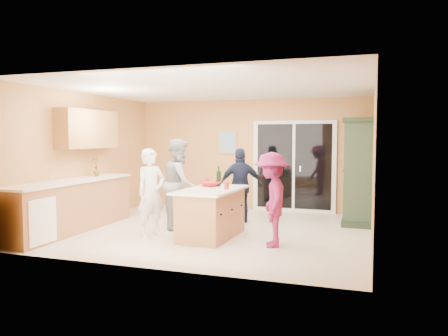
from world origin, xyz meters
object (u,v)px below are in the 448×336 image
(woman_magenta, at_px, (272,200))
(woman_white, at_px, (151,193))
(kitchen_island, at_px, (211,215))
(woman_grey, at_px, (180,183))
(woman_navy, at_px, (241,185))
(green_hutch, at_px, (358,173))

(woman_magenta, bearing_deg, woman_white, -106.42)
(kitchen_island, distance_m, woman_magenta, 1.20)
(kitchen_island, distance_m, woman_grey, 1.12)
(woman_grey, height_order, woman_magenta, woman_grey)
(kitchen_island, xyz_separation_m, woman_grey, (-0.85, 0.58, 0.45))
(kitchen_island, relative_size, woman_white, 1.07)
(woman_navy, bearing_deg, woman_white, 31.61)
(woman_grey, distance_m, woman_navy, 1.29)
(kitchen_island, relative_size, woman_navy, 1.09)
(woman_white, bearing_deg, woman_grey, 15.24)
(green_hutch, relative_size, woman_white, 1.37)
(kitchen_island, distance_m, woman_navy, 1.49)
(kitchen_island, relative_size, woman_grey, 0.96)
(woman_magenta, bearing_deg, green_hutch, 137.01)
(woman_white, bearing_deg, kitchen_island, -49.68)
(woman_grey, relative_size, woman_magenta, 1.14)
(kitchen_island, relative_size, woman_magenta, 1.10)
(woman_navy, bearing_deg, woman_magenta, 95.49)
(woman_white, distance_m, woman_navy, 2.03)
(green_hutch, bearing_deg, kitchen_island, -138.69)
(woman_grey, height_order, woman_navy, woman_grey)
(woman_white, height_order, woman_magenta, woman_white)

